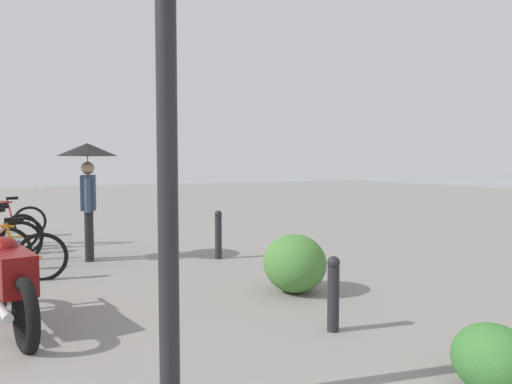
% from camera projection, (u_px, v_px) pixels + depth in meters
% --- Properties ---
extents(lamppost, '(0.98, 0.28, 3.96)m').
position_uv_depth(lamppost, '(166.00, 19.00, 3.13)').
color(lamppost, '#232328').
rests_on(lamppost, ground).
extents(motorcycle, '(2.15, 0.57, 1.06)m').
position_uv_depth(motorcycle, '(8.00, 279.00, 4.91)').
color(motorcycle, black).
rests_on(motorcycle, ground).
extents(bicycle_orange, '(0.23, 1.77, 0.95)m').
position_uv_depth(bicycle_orange, '(1.00, 258.00, 6.70)').
color(bicycle_orange, black).
rests_on(bicycle_orange, ground).
extents(bicycle_red, '(0.25, 1.77, 0.95)m').
position_uv_depth(bicycle_red, '(4.00, 222.00, 10.69)').
color(bicycle_red, black).
rests_on(bicycle_red, ground).
extents(pedestrian, '(1.00, 1.00, 2.03)m').
position_uv_depth(pedestrian, '(88.00, 168.00, 8.20)').
color(pedestrian, black).
rests_on(pedestrian, ground).
extents(bollard_near, '(0.13, 0.13, 0.77)m').
position_uv_depth(bollard_near, '(333.00, 292.00, 4.80)').
color(bollard_near, '#232328').
rests_on(bollard_near, ground).
extents(bollard_mid, '(0.13, 0.13, 0.86)m').
position_uv_depth(bollard_mid, '(218.00, 234.00, 8.41)').
color(bollard_mid, '#232328').
rests_on(bollard_mid, ground).
extents(shrub_low, '(0.89, 0.80, 0.76)m').
position_uv_depth(shrub_low, '(295.00, 263.00, 6.25)').
color(shrub_low, '#477F38').
rests_on(shrub_low, ground).
extents(shrub_tall, '(0.61, 0.55, 0.52)m').
position_uv_depth(shrub_tall, '(493.00, 359.00, 3.50)').
color(shrub_tall, '#387533').
rests_on(shrub_tall, ground).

